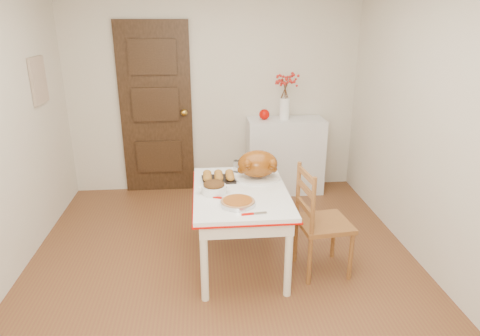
{
  "coord_description": "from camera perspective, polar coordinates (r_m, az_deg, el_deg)",
  "views": [
    {
      "loc": [
        -0.15,
        -3.11,
        2.09
      ],
      "look_at": [
        0.15,
        0.22,
        0.88
      ],
      "focal_mm": 31.57,
      "sensor_mm": 36.0,
      "label": 1
    }
  ],
  "objects": [
    {
      "name": "floor",
      "position": [
        3.75,
        -2.08,
        -14.02
      ],
      "size": [
        3.5,
        4.0,
        0.0
      ],
      "primitive_type": "cube",
      "color": "brown",
      "rests_on": "ground"
    },
    {
      "name": "shaker_pair",
      "position": [
        3.98,
        3.51,
        0.05
      ],
      "size": [
        0.09,
        0.06,
        0.08
      ],
      "primitive_type": null,
      "rotation": [
        0.0,
        0.0,
        0.32
      ],
      "color": "white",
      "rests_on": "kitchen_table"
    },
    {
      "name": "sideboard",
      "position": [
        5.25,
        6.07,
        1.67
      ],
      "size": [
        0.92,
        0.41,
        0.92
      ],
      "primitive_type": "cube",
      "color": "silver",
      "rests_on": "floor"
    },
    {
      "name": "photo_board",
      "position": [
        4.63,
        -25.58,
        10.64
      ],
      "size": [
        0.03,
        0.35,
        0.45
      ],
      "primitive_type": "cube",
      "color": "#B1A78C",
      "rests_on": "ground"
    },
    {
      "name": "wall_front",
      "position": [
        1.4,
        2.17,
        -16.9
      ],
      "size": [
        3.5,
        0.0,
        2.5
      ],
      "primitive_type": "cube",
      "color": "beige",
      "rests_on": "ground"
    },
    {
      "name": "apple",
      "position": [
        5.07,
        3.3,
        7.24
      ],
      "size": [
        0.13,
        0.13,
        0.13
      ],
      "primitive_type": "sphere",
      "color": "#BA0700",
      "rests_on": "sideboard"
    },
    {
      "name": "pie_server",
      "position": [
        3.15,
        1.93,
        -6.16
      ],
      "size": [
        0.2,
        0.08,
        0.01
      ],
      "primitive_type": null,
      "rotation": [
        0.0,
        0.0,
        0.12
      ],
      "color": "silver",
      "rests_on": "kitchen_table"
    },
    {
      "name": "rolls_tray",
      "position": [
        3.77,
        -2.91,
        -1.13
      ],
      "size": [
        0.31,
        0.25,
        0.08
      ],
      "primitive_type": null,
      "rotation": [
        0.0,
        0.0,
        0.09
      ],
      "color": "#A8762A",
      "rests_on": "kitchen_table"
    },
    {
      "name": "stuffing_dish",
      "position": [
        3.5,
        -3.54,
        -2.62
      ],
      "size": [
        0.27,
        0.21,
        0.1
      ],
      "primitive_type": null,
      "rotation": [
        0.0,
        0.0,
        -0.02
      ],
      "color": "#47240E",
      "rests_on": "kitchen_table"
    },
    {
      "name": "wall_back",
      "position": [
        5.18,
        -3.54,
        10.48
      ],
      "size": [
        3.5,
        0.0,
        2.5
      ],
      "primitive_type": "cube",
      "color": "beige",
      "rests_on": "ground"
    },
    {
      "name": "chair_oak",
      "position": [
        3.63,
        11.31,
        -7.02
      ],
      "size": [
        0.46,
        0.46,
        0.94
      ],
      "primitive_type": null,
      "rotation": [
        0.0,
        0.0,
        1.68
      ],
      "color": "brown",
      "rests_on": "floor"
    },
    {
      "name": "wall_right",
      "position": [
        3.74,
        25.6,
        4.94
      ],
      "size": [
        0.0,
        4.0,
        2.5
      ],
      "primitive_type": "cube",
      "color": "beige",
      "rests_on": "ground"
    },
    {
      "name": "carving_knife",
      "position": [
        3.4,
        -1.97,
        -4.13
      ],
      "size": [
        0.23,
        0.13,
        0.01
      ],
      "primitive_type": null,
      "rotation": [
        0.0,
        0.0,
        -0.38
      ],
      "color": "silver",
      "rests_on": "kitchen_table"
    },
    {
      "name": "berry_vase",
      "position": [
        5.07,
        6.08,
        9.48
      ],
      "size": [
        0.27,
        0.27,
        0.53
      ],
      "primitive_type": null,
      "color": "white",
      "rests_on": "sideboard"
    },
    {
      "name": "door_back",
      "position": [
        5.22,
        -11.25,
        7.75
      ],
      "size": [
        0.85,
        0.06,
        2.06
      ],
      "primitive_type": "cube",
      "color": "black",
      "rests_on": "ground"
    },
    {
      "name": "pumpkin_pie",
      "position": [
        3.28,
        -0.31,
        -4.58
      ],
      "size": [
        0.35,
        0.35,
        0.06
      ],
      "primitive_type": "cylinder",
      "rotation": [
        0.0,
        0.0,
        -0.38
      ],
      "color": "brown",
      "rests_on": "kitchen_table"
    },
    {
      "name": "kitchen_table",
      "position": [
        3.72,
        0.07,
        -7.99
      ],
      "size": [
        0.81,
        1.18,
        0.7
      ],
      "primitive_type": null,
      "color": "white",
      "rests_on": "floor"
    },
    {
      "name": "drinking_glass",
      "position": [
        3.97,
        -0.43,
        0.24
      ],
      "size": [
        0.08,
        0.08,
        0.11
      ],
      "primitive_type": "cylinder",
      "rotation": [
        0.0,
        0.0,
        -0.28
      ],
      "color": "white",
      "rests_on": "kitchen_table"
    },
    {
      "name": "turkey_platter",
      "position": [
        3.76,
        2.4,
        0.36
      ],
      "size": [
        0.49,
        0.44,
        0.26
      ],
      "primitive_type": null,
      "rotation": [
        0.0,
        0.0,
        0.28
      ],
      "color": "#974F14",
      "rests_on": "kitchen_table"
    }
  ]
}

